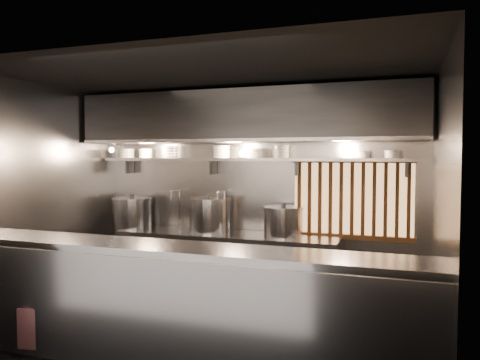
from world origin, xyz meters
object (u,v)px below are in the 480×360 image
Objects in this scene: stock_pot_mid at (210,215)px; stock_pot_right at (283,222)px; heat_lamp at (111,146)px; pendant_bulb at (242,153)px; stock_pot_left at (132,213)px.

stock_pot_mid is 0.95× the size of stock_pot_right.
pendant_bulb is at bearing 11.00° from heat_lamp.
stock_pot_right is at bearing -0.52° from stock_pot_left.
stock_pot_right is (0.58, -0.08, -0.87)m from pendant_bulb.
stock_pot_mid is (-0.45, -0.04, -0.83)m from pendant_bulb.
heat_lamp reaches higher than pendant_bulb.
heat_lamp is 0.50× the size of stock_pot_left.
stock_pot_mid reaches higher than stock_pot_left.
heat_lamp is 2.59m from stock_pot_right.
stock_pot_left is (-1.65, -0.06, -0.84)m from pendant_bulb.
pendant_bulb is 0.29× the size of stock_pot_right.
pendant_bulb is at bearing 171.99° from stock_pot_right.
heat_lamp is at bearing -166.93° from stock_pot_mid.
heat_lamp is 0.57× the size of stock_pot_mid.
stock_pot_mid is at bearing 13.07° from heat_lamp.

